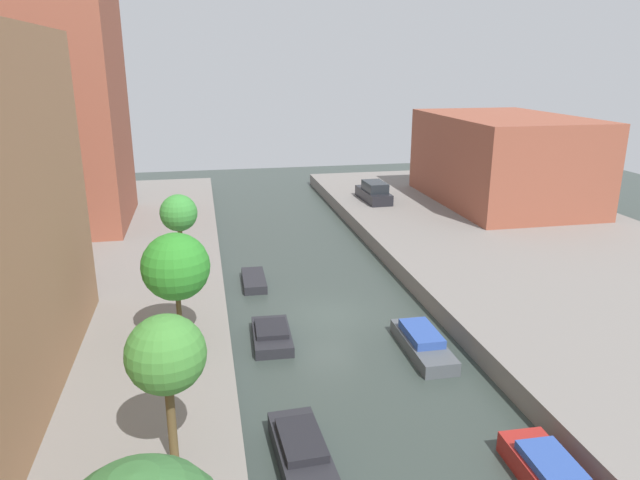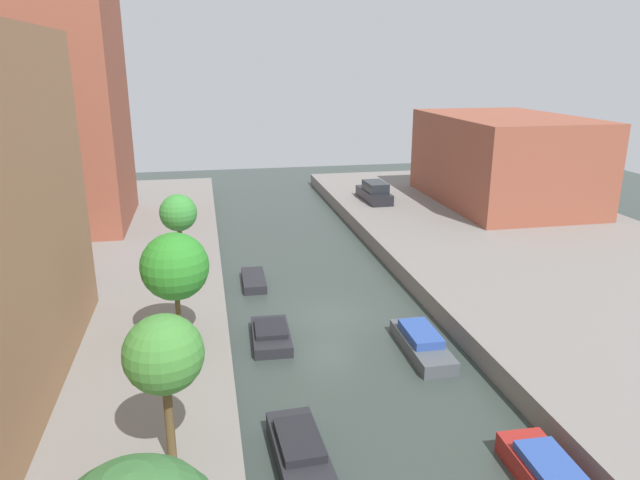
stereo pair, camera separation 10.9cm
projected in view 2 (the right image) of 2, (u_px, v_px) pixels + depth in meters
The scene contains 13 objects.
ground_plane at pixel (329, 315), 28.90m from camera, with size 84.00×84.00×0.00m, color #333D38.
quay_right at pixel (599, 284), 31.56m from camera, with size 20.00×64.00×1.00m, color gray.
apartment_tower_far at pixel (39, 80), 38.48m from camera, with size 10.00×10.17×19.71m, color brown.
low_block_right at pixel (503, 160), 46.82m from camera, with size 10.00×15.30×6.96m, color brown.
street_tree_1 at pixel (164, 355), 15.89m from camera, with size 2.22×2.22×4.53m.
street_tree_2 at pixel (175, 267), 23.22m from camera, with size 2.73×2.73×4.59m.
street_tree_3 at pixel (178, 214), 28.64m from camera, with size 1.83×1.83×4.84m.
parked_car at pixel (374, 193), 48.01m from camera, with size 1.92×4.82×1.63m.
moored_boat_left_1 at pixel (300, 452), 18.13m from camera, with size 1.68×4.15×0.93m.
moored_boat_left_2 at pixel (271, 335), 26.15m from camera, with size 1.80×3.51×0.69m.
moored_boat_left_3 at pixel (254, 280), 32.82m from camera, with size 1.32×3.30×0.47m.
moored_boat_right_1 at pixel (547, 474), 17.16m from camera, with size 1.59×3.67×0.96m.
moored_boat_right_2 at pixel (422, 343), 25.18m from camera, with size 1.53×4.55×0.95m.
Camera 2 is at (-5.63, -25.92, 12.06)m, focal length 32.75 mm.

